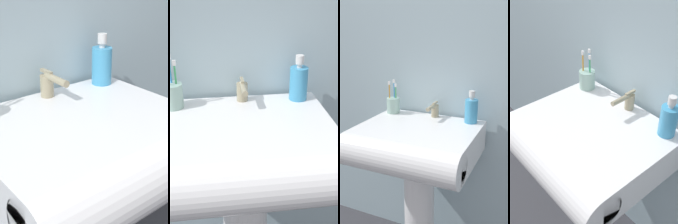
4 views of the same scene
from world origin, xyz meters
The scene contains 6 objects.
wall_back centered at (0.00, 0.28, 1.20)m, with size 5.00×0.05×2.40m, color #9EB7C1.
sink_pedestal centered at (0.00, 0.00, 0.36)m, with size 0.17×0.17×0.72m, color white.
sink_basin centered at (0.00, -0.06, 0.80)m, with size 0.62×0.55×0.17m.
faucet centered at (0.02, 0.17, 0.93)m, with size 0.04×0.14×0.09m.
toothbrush_cup centered at (-0.25, 0.16, 0.93)m, with size 0.08×0.08×0.20m.
soap_bottle centered at (0.23, 0.17, 0.96)m, with size 0.07×0.07×0.18m.
Camera 3 is at (0.60, -1.26, 1.39)m, focal length 45.00 mm.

